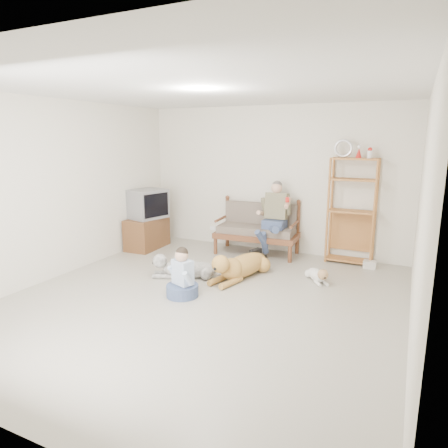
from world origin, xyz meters
The scene contains 17 objects.
floor centered at (0.00, 0.00, 0.00)m, with size 5.50×5.50×0.00m, color #BAB5A4.
ceiling centered at (0.00, 0.00, 2.70)m, with size 5.50×5.50×0.00m, color silver.
wall_back centered at (0.00, 2.75, 1.35)m, with size 5.00×5.00×0.00m, color beige.
wall_front centered at (0.00, -2.75, 1.35)m, with size 5.00×5.00×0.00m, color beige.
wall_left centered at (-2.50, 0.00, 1.35)m, with size 5.50×5.50×0.00m, color beige.
wall_right centered at (2.50, 0.00, 1.35)m, with size 5.50×5.50×0.00m, color beige.
loveseat centered at (-0.14, 2.42, 0.49)m, with size 1.54×0.79×0.95m.
man centered at (0.19, 2.21, 0.63)m, with size 0.52×0.75×1.21m.
etagere centered at (1.49, 2.55, 0.92)m, with size 0.80×0.35×2.10m.
book_stack centered at (1.86, 2.36, 0.06)m, with size 0.20×0.15×0.13m, color white.
tv_stand centered at (-2.23, 1.82, 0.30)m, with size 0.53×0.92×0.60m.
crt_tv centered at (-2.19, 1.83, 0.88)m, with size 0.69×0.78×0.55m.
wall_outlet centered at (-1.25, 2.73, 0.30)m, with size 0.12×0.02×0.08m, color white.
golden_retriever centered at (0.09, 1.02, 0.19)m, with size 0.62×1.52×0.47m.
shaggy_dog centered at (-0.70, 0.66, 0.15)m, with size 1.15×0.60×0.37m.
terrier centered at (1.23, 1.36, 0.10)m, with size 0.44×0.55×0.25m.
child centered at (-0.32, 0.02, 0.25)m, with size 0.44×0.44×0.69m.
Camera 1 is at (2.40, -4.38, 2.13)m, focal length 32.00 mm.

